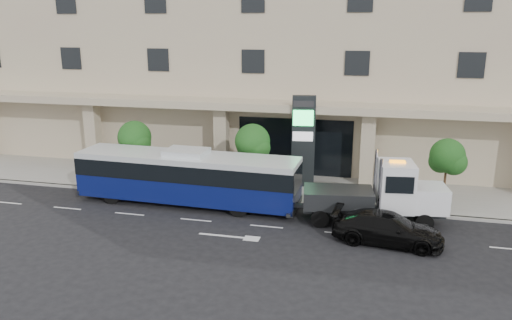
{
  "coord_description": "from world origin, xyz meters",
  "views": [
    {
      "loc": [
        5.13,
        -25.78,
        10.48
      ],
      "look_at": [
        -1.4,
        2.0,
        2.68
      ],
      "focal_mm": 35.0,
      "sensor_mm": 36.0,
      "label": 1
    }
  ],
  "objects": [
    {
      "name": "ground",
      "position": [
        0.0,
        0.0,
        0.0
      ],
      "size": [
        120.0,
        120.0,
        0.0
      ],
      "primitive_type": "plane",
      "color": "black",
      "rests_on": "ground"
    },
    {
      "name": "sidewalk",
      "position": [
        0.0,
        5.0,
        0.07
      ],
      "size": [
        120.0,
        6.0,
        0.15
      ],
      "primitive_type": "cube",
      "color": "gray",
      "rests_on": "ground"
    },
    {
      "name": "curb",
      "position": [
        0.0,
        2.0,
        0.07
      ],
      "size": [
        120.0,
        0.3,
        0.15
      ],
      "primitive_type": "cube",
      "color": "gray",
      "rests_on": "ground"
    },
    {
      "name": "convention_center",
      "position": [
        -0.0,
        15.42,
        9.97
      ],
      "size": [
        60.0,
        17.6,
        20.0
      ],
      "color": "tan",
      "rests_on": "ground"
    },
    {
      "name": "tree_left",
      "position": [
        -9.97,
        3.59,
        3.11
      ],
      "size": [
        2.27,
        2.2,
        4.22
      ],
      "color": "#422B19",
      "rests_on": "sidewalk"
    },
    {
      "name": "tree_mid",
      "position": [
        -1.97,
        3.59,
        3.26
      ],
      "size": [
        2.28,
        2.2,
        4.38
      ],
      "color": "#422B19",
      "rests_on": "sidewalk"
    },
    {
      "name": "tree_right",
      "position": [
        9.53,
        3.59,
        3.04
      ],
      "size": [
        2.1,
        2.0,
        4.04
      ],
      "color": "#422B19",
      "rests_on": "sidewalk"
    },
    {
      "name": "city_bus",
      "position": [
        -5.34,
        0.86,
        1.72
      ],
      "size": [
        13.46,
        3.31,
        3.39
      ],
      "rotation": [
        0.0,
        0.0,
        -0.04
      ],
      "color": "black",
      "rests_on": "ground"
    },
    {
      "name": "tow_truck",
      "position": [
        5.86,
        0.4,
        1.6
      ],
      "size": [
        8.6,
        2.97,
        3.89
      ],
      "rotation": [
        0.0,
        0.0,
        0.12
      ],
      "color": "#2D3033",
      "rests_on": "ground"
    },
    {
      "name": "black_sedan",
      "position": [
        6.22,
        -2.15,
        0.78
      ],
      "size": [
        5.58,
        2.78,
        1.56
      ],
      "primitive_type": "imported",
      "rotation": [
        0.0,
        0.0,
        1.46
      ],
      "color": "black",
      "rests_on": "ground"
    },
    {
      "name": "signage_pylon",
      "position": [
        0.92,
        5.49,
        3.18
      ],
      "size": [
        1.55,
        0.74,
        5.97
      ],
      "rotation": [
        0.0,
        0.0,
        0.13
      ],
      "color": "black",
      "rests_on": "sidewalk"
    }
  ]
}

